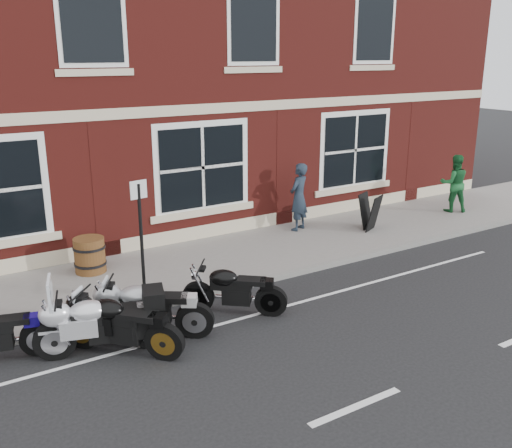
% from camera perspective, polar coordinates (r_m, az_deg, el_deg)
% --- Properties ---
extents(ground, '(80.00, 80.00, 0.00)m').
position_cam_1_polar(ground, '(10.47, -1.18, -9.91)').
color(ground, black).
rests_on(ground, ground).
extents(sidewalk, '(30.00, 3.00, 0.12)m').
position_cam_1_polar(sidewalk, '(12.90, -8.07, -4.51)').
color(sidewalk, slate).
rests_on(sidewalk, ground).
extents(kerb, '(30.00, 0.16, 0.12)m').
position_cam_1_polar(kerb, '(11.58, -4.82, -6.95)').
color(kerb, slate).
rests_on(kerb, ground).
extents(pub_building, '(24.00, 12.00, 12.00)m').
position_cam_1_polar(pub_building, '(19.20, -18.68, 19.78)').
color(pub_building, maroon).
rests_on(pub_building, ground).
extents(moto_touring_silver, '(2.12, 0.82, 1.43)m').
position_cam_1_polar(moto_touring_silver, '(9.60, -15.48, -9.29)').
color(moto_touring_silver, black).
rests_on(moto_touring_silver, ground).
extents(moto_sport_black, '(1.54, 1.66, 0.96)m').
position_cam_1_polar(moto_sport_black, '(9.55, -13.47, -9.50)').
color(moto_sport_black, black).
rests_on(moto_sport_black, ground).
extents(moto_sport_silver, '(1.88, 1.31, 0.97)m').
position_cam_1_polar(moto_sport_silver, '(9.96, -10.75, -8.12)').
color(moto_sport_silver, black).
rests_on(moto_sport_silver, ground).
extents(moto_naked_black, '(1.60, 1.38, 0.89)m').
position_cam_1_polar(moto_naked_black, '(10.66, -2.39, -6.38)').
color(moto_naked_black, black).
rests_on(moto_naked_black, ground).
extents(pedestrian_left, '(0.78, 0.68, 1.82)m').
position_cam_1_polar(pedestrian_left, '(15.21, 4.30, 2.71)').
color(pedestrian_left, '#1C2633').
rests_on(pedestrian_left, sidewalk).
extents(pedestrian_right, '(1.05, 0.99, 1.72)m').
position_cam_1_polar(pedestrian_right, '(18.02, 19.20, 3.87)').
color(pedestrian_right, '#19582A').
rests_on(pedestrian_right, sidewalk).
extents(a_board_sign, '(0.69, 0.60, 0.97)m').
position_cam_1_polar(a_board_sign, '(15.61, 11.31, 1.19)').
color(a_board_sign, black).
rests_on(a_board_sign, sidewalk).
extents(barrel_planter, '(0.69, 0.69, 0.77)m').
position_cam_1_polar(barrel_planter, '(12.86, -16.29, -3.00)').
color(barrel_planter, '#533816').
rests_on(barrel_planter, sidewalk).
extents(parking_sign, '(0.34, 0.08, 2.39)m').
position_cam_1_polar(parking_sign, '(10.71, -11.41, -0.99)').
color(parking_sign, black).
rests_on(parking_sign, sidewalk).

